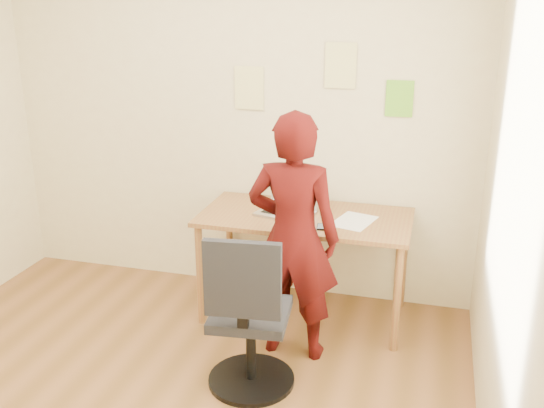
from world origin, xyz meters
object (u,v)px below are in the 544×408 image
(phone, at_px, (322,227))
(office_chair, at_px, (248,325))
(desk, at_px, (305,227))
(laptop, at_px, (289,205))
(person, at_px, (293,238))

(phone, distance_m, office_chair, 0.84)
(desk, distance_m, office_chair, 0.96)
(desk, relative_size, laptop, 3.30)
(laptop, xyz_separation_m, phone, (0.27, -0.22, -0.05))
(laptop, xyz_separation_m, office_chair, (0.01, -0.95, -0.38))
(office_chair, relative_size, person, 0.63)
(laptop, distance_m, phone, 0.36)
(desk, distance_m, person, 0.49)
(desk, distance_m, laptop, 0.19)
(laptop, bearing_deg, phone, -25.97)
(phone, height_order, person, person)
(desk, relative_size, phone, 11.89)
(office_chair, bearing_deg, laptop, 84.46)
(desk, distance_m, phone, 0.26)
(office_chair, bearing_deg, phone, 64.24)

